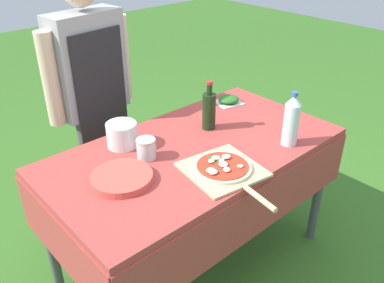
# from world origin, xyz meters

# --- Properties ---
(ground_plane) EXTENTS (12.00, 12.00, 0.00)m
(ground_plane) POSITION_xyz_m (0.00, 0.00, 0.00)
(ground_plane) COLOR #386B23
(prep_table) EXTENTS (1.49, 0.81, 0.77)m
(prep_table) POSITION_xyz_m (0.00, 0.00, 0.68)
(prep_table) COLOR #A83D38
(prep_table) RESTS_ON ground
(person_cook) EXTENTS (0.57, 0.23, 1.52)m
(person_cook) POSITION_xyz_m (-0.14, 0.73, 0.90)
(person_cook) COLOR #4C4C51
(person_cook) RESTS_ON ground
(pizza_on_peel) EXTENTS (0.36, 0.52, 0.05)m
(pizza_on_peel) POSITION_xyz_m (-0.05, -0.25, 0.79)
(pizza_on_peel) COLOR #D1B27F
(pizza_on_peel) RESTS_ON prep_table
(oil_bottle) EXTENTS (0.07, 0.07, 0.27)m
(oil_bottle) POSITION_xyz_m (0.19, 0.10, 0.88)
(oil_bottle) COLOR black
(oil_bottle) RESTS_ON prep_table
(water_bottle) EXTENTS (0.08, 0.08, 0.28)m
(water_bottle) POSITION_xyz_m (0.37, -0.29, 0.90)
(water_bottle) COLOR silver
(water_bottle) RESTS_ON prep_table
(herb_container) EXTENTS (0.18, 0.17, 0.04)m
(herb_container) POSITION_xyz_m (0.51, 0.26, 0.79)
(herb_container) COLOR silver
(herb_container) RESTS_ON prep_table
(mixing_tub) EXTENTS (0.15, 0.15, 0.12)m
(mixing_tub) POSITION_xyz_m (-0.25, 0.25, 0.83)
(mixing_tub) COLOR silver
(mixing_tub) RESTS_ON prep_table
(plate_stack) EXTENTS (0.28, 0.28, 0.03)m
(plate_stack) POSITION_xyz_m (-0.43, 0.00, 0.79)
(plate_stack) COLOR #DB4C42
(plate_stack) RESTS_ON prep_table
(sauce_jar) EXTENTS (0.09, 0.09, 0.10)m
(sauce_jar) POSITION_xyz_m (-0.23, 0.08, 0.81)
(sauce_jar) COLOR silver
(sauce_jar) RESTS_ON prep_table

